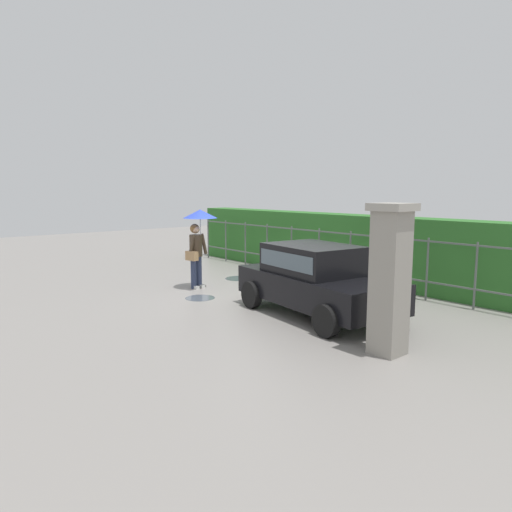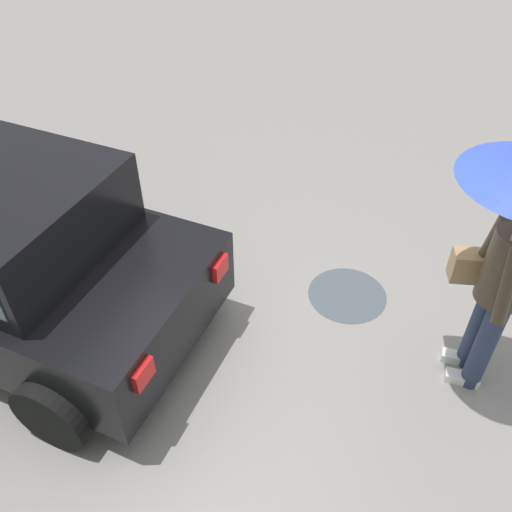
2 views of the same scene
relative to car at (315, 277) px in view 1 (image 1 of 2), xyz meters
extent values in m
plane|color=gray|center=(-1.97, 0.09, -0.80)|extent=(40.00, 40.00, 0.00)
cube|color=black|center=(0.06, -0.01, -0.22)|extent=(3.88, 2.09, 0.60)
cube|color=black|center=(-0.09, 0.01, 0.38)|extent=(2.07, 1.67, 0.60)
cube|color=#4C5B66|center=(-0.09, 0.01, 0.40)|extent=(1.92, 1.67, 0.33)
cylinder|color=black|center=(1.41, 0.67, -0.50)|extent=(0.62, 0.25, 0.60)
cylinder|color=black|center=(1.19, -1.00, -0.50)|extent=(0.62, 0.25, 0.60)
cylinder|color=black|center=(-1.07, 0.98, -0.50)|extent=(0.62, 0.25, 0.60)
cylinder|color=black|center=(-1.29, -0.68, -0.50)|extent=(0.62, 0.25, 0.60)
cube|color=red|center=(-1.72, 0.77, -0.07)|extent=(0.08, 0.21, 0.16)
cube|color=red|center=(-1.86, -0.32, -0.07)|extent=(0.08, 0.21, 0.16)
cylinder|color=#2D3856|center=(-3.91, -0.36, -0.37)|extent=(0.15, 0.15, 0.86)
cylinder|color=#2D3856|center=(-3.87, -0.56, -0.37)|extent=(0.15, 0.15, 0.86)
cube|color=white|center=(-3.85, -0.35, -0.76)|extent=(0.26, 0.10, 0.08)
cube|color=white|center=(-3.81, -0.54, -0.76)|extent=(0.26, 0.10, 0.08)
cylinder|color=#473828|center=(-3.89, -0.46, 0.35)|extent=(0.34, 0.34, 0.58)
sphere|color=#DBAD89|center=(-3.89, -0.46, 0.78)|extent=(0.22, 0.22, 0.22)
sphere|color=olive|center=(-3.92, -0.46, 0.80)|extent=(0.25, 0.25, 0.25)
cylinder|color=#473828|center=(-3.85, -0.23, 0.37)|extent=(0.13, 0.24, 0.56)
cylinder|color=#473828|center=(-3.77, -0.66, 0.37)|extent=(0.13, 0.24, 0.56)
cylinder|color=#B2B2B7|center=(-3.81, -0.36, 0.69)|extent=(0.02, 0.02, 0.77)
cone|color=blue|center=(-3.81, -0.36, 1.19)|extent=(0.90, 0.90, 0.22)
cube|color=tan|center=(-3.72, -0.69, 0.11)|extent=(0.36, 0.22, 0.24)
cube|color=gray|center=(2.39, -0.87, 0.35)|extent=(0.48, 0.48, 2.30)
cube|color=#9E998E|center=(2.39, -0.87, 1.56)|extent=(0.60, 0.60, 0.12)
cylinder|color=#59605B|center=(-8.37, 2.98, -0.05)|extent=(0.05, 0.05, 1.50)
cylinder|color=#59605B|center=(-7.22, 2.98, -0.05)|extent=(0.05, 0.05, 1.50)
cylinder|color=#59605B|center=(-6.07, 2.98, -0.05)|extent=(0.05, 0.05, 1.50)
cylinder|color=#59605B|center=(-4.92, 2.98, -0.05)|extent=(0.05, 0.05, 1.50)
cylinder|color=#59605B|center=(-3.77, 2.98, -0.05)|extent=(0.05, 0.05, 1.50)
cylinder|color=#59605B|center=(-2.62, 2.98, -0.05)|extent=(0.05, 0.05, 1.50)
cylinder|color=#59605B|center=(-1.46, 2.98, -0.05)|extent=(0.05, 0.05, 1.50)
cylinder|color=#59605B|center=(-0.31, 2.98, -0.05)|extent=(0.05, 0.05, 1.50)
cylinder|color=#59605B|center=(0.84, 2.98, -0.05)|extent=(0.05, 0.05, 1.50)
cylinder|color=#59605B|center=(1.99, 2.98, -0.05)|extent=(0.05, 0.05, 1.50)
cube|color=#59605B|center=(-2.62, 2.98, 0.62)|extent=(11.51, 0.03, 0.04)
cube|color=#59605B|center=(-2.62, 2.98, -0.35)|extent=(11.51, 0.03, 0.04)
cube|color=#2D6B28|center=(-2.62, 3.75, 0.15)|extent=(12.51, 0.90, 1.90)
cylinder|color=#4C545B|center=(-2.82, -1.05, -0.80)|extent=(0.73, 0.73, 0.00)
cylinder|color=#4C545B|center=(-4.19, 1.25, -0.80)|extent=(0.86, 0.86, 0.00)
camera|label=1|loc=(6.56, -7.14, 1.82)|focal=32.66mm
camera|label=2|loc=(-3.02, 2.58, 2.79)|focal=37.99mm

